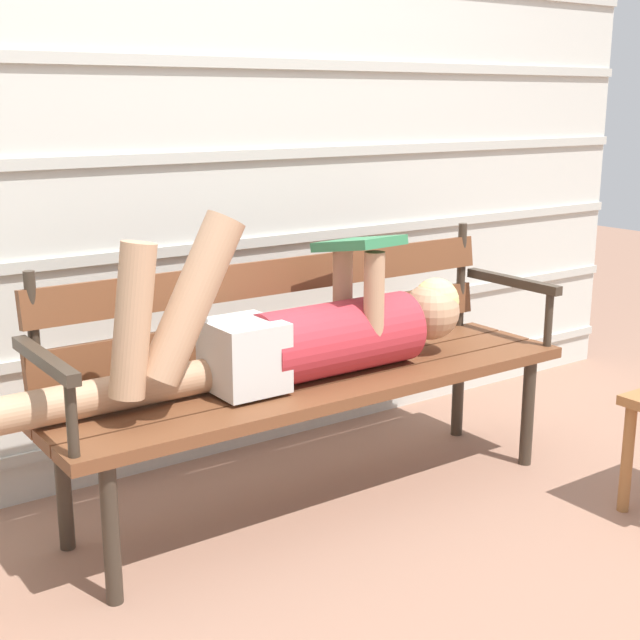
# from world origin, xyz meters

# --- Properties ---
(ground_plane) EXTENTS (12.00, 12.00, 0.00)m
(ground_plane) POSITION_xyz_m (0.00, 0.00, 0.00)
(ground_plane) COLOR #936B56
(house_siding) EXTENTS (4.02, 0.08, 2.13)m
(house_siding) POSITION_xyz_m (0.00, 0.69, 1.07)
(house_siding) COLOR beige
(house_siding) RESTS_ON ground
(park_bench) EXTENTS (1.74, 0.46, 0.81)m
(park_bench) POSITION_xyz_m (-0.00, 0.19, 0.46)
(park_bench) COLOR brown
(park_bench) RESTS_ON ground
(reclining_person) EXTENTS (1.73, 0.27, 0.55)m
(reclining_person) POSITION_xyz_m (-0.09, 0.12, 0.57)
(reclining_person) COLOR #B72D38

